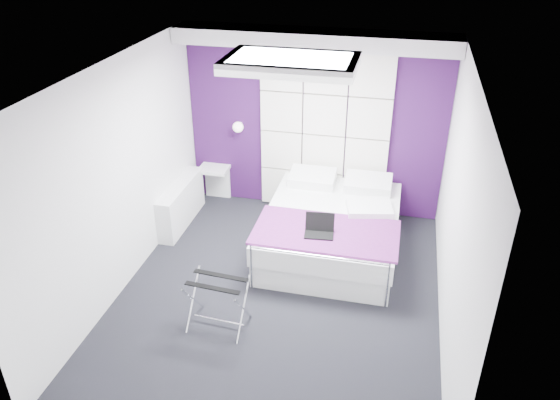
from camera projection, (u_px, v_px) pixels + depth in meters
name	position (u px, v px, depth m)	size (l,w,h in m)	color
floor	(278.00, 296.00, 6.27)	(4.40, 4.40, 0.00)	black
ceiling	(277.00, 73.00, 5.02)	(4.40, 4.40, 0.00)	white
wall_back	(314.00, 123.00, 7.53)	(3.60, 3.60, 0.00)	white
wall_left	(119.00, 179.00, 6.01)	(4.40, 4.40, 0.00)	white
wall_right	(458.00, 217.00, 5.29)	(4.40, 4.40, 0.00)	white
accent_wall	(314.00, 124.00, 7.52)	(3.58, 0.02, 2.58)	#320E3F
soffit	(314.00, 39.00, 6.74)	(3.58, 0.50, 0.20)	white
headboard	(324.00, 135.00, 7.51)	(1.80, 0.08, 2.30)	white
skylight	(291.00, 62.00, 5.56)	(1.36, 0.86, 0.12)	white
wall_lamp	(239.00, 126.00, 7.66)	(0.15, 0.15, 0.15)	white
radiator	(181.00, 204.00, 7.58)	(0.22, 1.20, 0.60)	white
bed	(331.00, 229.00, 6.99)	(1.70, 2.06, 0.72)	white
nightstand	(214.00, 169.00, 8.03)	(0.43, 0.34, 0.05)	white
luggage_rack	(218.00, 303.00, 5.71)	(0.59, 0.43, 0.58)	silver
laptop	(320.00, 229.00, 6.36)	(0.34, 0.24, 0.24)	black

